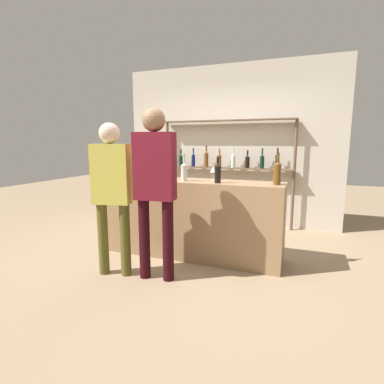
# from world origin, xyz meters

# --- Properties ---
(ground_plane) EXTENTS (16.00, 16.00, 0.00)m
(ground_plane) POSITION_xyz_m (0.00, 0.00, 0.00)
(ground_plane) COLOR #9E8466
(bar_counter) EXTENTS (2.27, 0.51, 0.99)m
(bar_counter) POSITION_xyz_m (0.00, 0.00, 0.49)
(bar_counter) COLOR #997551
(bar_counter) RESTS_ON ground_plane
(back_wall) EXTENTS (3.87, 0.12, 2.80)m
(back_wall) POSITION_xyz_m (0.00, 1.86, 1.40)
(back_wall) COLOR beige
(back_wall) RESTS_ON ground_plane
(back_shelf) EXTENTS (2.34, 0.18, 1.84)m
(back_shelf) POSITION_xyz_m (0.00, 1.68, 1.22)
(back_shelf) COLOR brown
(back_shelf) RESTS_ON ground_plane
(counter_bottle_0) EXTENTS (0.07, 0.07, 0.31)m
(counter_bottle_0) POSITION_xyz_m (0.37, -0.12, 1.11)
(counter_bottle_0) COLOR black
(counter_bottle_0) RESTS_ON bar_counter
(counter_bottle_1) EXTENTS (0.08, 0.08, 0.36)m
(counter_bottle_1) POSITION_xyz_m (1.03, -0.01, 1.13)
(counter_bottle_1) COLOR brown
(counter_bottle_1) RESTS_ON bar_counter
(counter_bottle_2) EXTENTS (0.09, 0.09, 0.32)m
(counter_bottle_2) POSITION_xyz_m (-0.44, 0.05, 1.11)
(counter_bottle_2) COLOR black
(counter_bottle_2) RESTS_ON bar_counter
(counter_bottle_3) EXTENTS (0.07, 0.07, 0.33)m
(counter_bottle_3) POSITION_xyz_m (-0.07, -0.09, 1.11)
(counter_bottle_3) COLOR silver
(counter_bottle_3) RESTS_ON bar_counter
(wine_glass) EXTENTS (0.09, 0.09, 0.17)m
(wine_glass) POSITION_xyz_m (0.23, 0.15, 1.12)
(wine_glass) COLOR silver
(wine_glass) RESTS_ON bar_counter
(customer_center) EXTENTS (0.44, 0.24, 1.80)m
(customer_center) POSITION_xyz_m (-0.12, -0.76, 1.08)
(customer_center) COLOR black
(customer_center) RESTS_ON ground_plane
(customer_left) EXTENTS (0.43, 0.26, 1.66)m
(customer_left) POSITION_xyz_m (-0.60, -0.83, 0.99)
(customer_left) COLOR brown
(customer_left) RESTS_ON ground_plane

